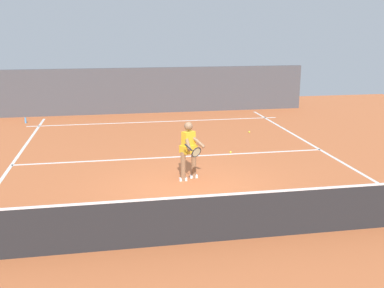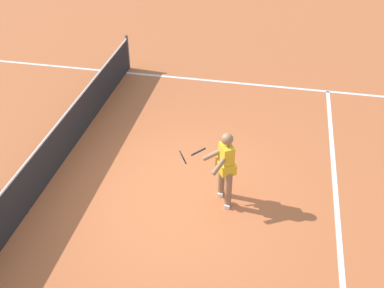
{
  "view_description": "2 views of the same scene",
  "coord_description": "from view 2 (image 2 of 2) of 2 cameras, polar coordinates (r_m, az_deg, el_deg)",
  "views": [
    {
      "loc": [
        1.84,
        10.12,
        3.89
      ],
      "look_at": [
        -0.03,
        -0.21,
        1.14
      ],
      "focal_mm": 41.71,
      "sensor_mm": 36.0,
      "label": 1
    },
    {
      "loc": [
        -6.8,
        -1.62,
        6.1
      ],
      "look_at": [
        0.35,
        -0.18,
        0.95
      ],
      "focal_mm": 43.5,
      "sensor_mm": 36.0,
      "label": 2
    }
  ],
  "objects": [
    {
      "name": "ground_plane",
      "position": [
        9.28,
        -1.51,
        -5.91
      ],
      "size": [
        28.52,
        28.52,
        0.0
      ],
      "primitive_type": "plane",
      "color": "#C66638"
    },
    {
      "name": "service_line_marking",
      "position": [
        9.24,
        17.38,
        -8.07
      ],
      "size": [
        9.64,
        0.1,
        0.01
      ],
      "primitive_type": "cube",
      "color": "white",
      "rests_on": "ground"
    },
    {
      "name": "court_net",
      "position": [
        9.82,
        -17.05,
        -1.5
      ],
      "size": [
        10.32,
        0.08,
        1.03
      ],
      "color": "#4C4C51",
      "rests_on": "ground"
    },
    {
      "name": "tennis_player",
      "position": [
        8.58,
        3.96,
        -2.65
      ],
      "size": [
        0.68,
        1.14,
        1.55
      ],
      "color": "#8C6647",
      "rests_on": "ground"
    },
    {
      "name": "sideline_right_marking",
      "position": [
        13.23,
        3.1,
        7.7
      ],
      "size": [
        0.1,
        19.94,
        0.01
      ],
      "primitive_type": "cube",
      "color": "white",
      "rests_on": "ground"
    }
  ]
}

